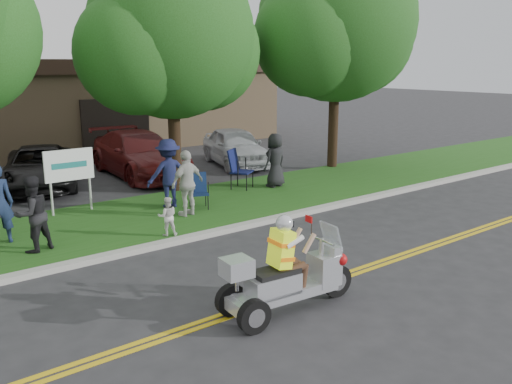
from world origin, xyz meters
TOP-DOWN VIEW (x-y plane):
  - ground at (0.00, 0.00)m, footprint 120.00×120.00m
  - centerline_near at (0.00, -0.58)m, footprint 60.00×0.10m
  - centerline_far at (0.00, -0.42)m, footprint 60.00×0.10m
  - curb at (0.00, 3.05)m, footprint 60.00×0.25m
  - grass_verge at (0.00, 5.20)m, footprint 60.00×4.00m
  - commercial_building at (2.00, 18.98)m, footprint 18.00×8.20m
  - tree_mid at (0.55, 7.23)m, footprint 5.88×4.80m
  - tree_right at (7.06, 7.03)m, footprint 6.86×5.60m
  - business_sign at (-2.90, 6.60)m, footprint 1.25×0.06m
  - trike_scooter at (-2.15, -0.94)m, footprint 2.46×0.86m
  - lawn_chair_a at (-0.07, 5.02)m, footprint 0.65×0.66m
  - lawn_chair_b at (2.12, 6.25)m, footprint 0.89×0.89m
  - spectator_adult_mid at (-4.53, 4.15)m, footprint 0.91×0.81m
  - spectator_adult_right at (-0.67, 4.54)m, footprint 1.03×0.58m
  - spectator_chair_a at (-0.63, 5.57)m, footprint 1.27×0.86m
  - spectator_chair_b at (3.16, 5.70)m, footprint 0.89×0.66m
  - child_right at (-1.87, 3.40)m, footprint 0.53×0.48m
  - parked_car_mid at (-2.50, 10.54)m, footprint 3.52×5.09m
  - parked_car_right at (0.80, 10.28)m, footprint 2.47×5.41m
  - parked_car_far_right at (4.58, 9.79)m, footprint 2.86×4.57m

SIDE VIEW (x-z plane):
  - ground at x=0.00m, z-range 0.00..0.00m
  - centerline_near at x=0.00m, z-range 0.00..0.01m
  - centerline_far at x=0.00m, z-range 0.00..0.01m
  - grass_verge at x=0.00m, z-range 0.01..0.11m
  - curb at x=0.00m, z-range 0.00..0.12m
  - child_right at x=-1.87m, z-range 0.10..0.99m
  - trike_scooter at x=-2.15m, z-range -0.24..1.37m
  - lawn_chair_a at x=-0.07m, z-range 0.16..1.10m
  - parked_car_mid at x=-2.50m, z-range 0.00..1.29m
  - parked_car_far_right at x=4.58m, z-range 0.00..1.45m
  - parked_car_right at x=0.80m, z-range 0.00..1.54m
  - lawn_chair_b at x=2.12m, z-range 0.18..1.38m
  - spectator_adult_mid at x=-4.53m, z-range 0.10..1.68m
  - spectator_chair_b at x=3.16m, z-range 0.10..1.77m
  - spectator_adult_right at x=-0.67m, z-range 0.10..1.77m
  - spectator_chair_a at x=-0.63m, z-range 0.10..1.93m
  - business_sign at x=-2.90m, z-range 0.38..2.13m
  - commercial_building at x=2.00m, z-range 0.01..4.01m
  - tree_mid at x=0.55m, z-range 0.91..7.96m
  - tree_right at x=7.06m, z-range 0.99..9.06m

